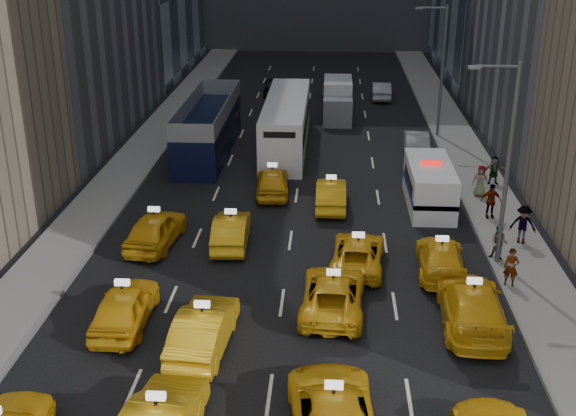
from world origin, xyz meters
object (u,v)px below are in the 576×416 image
Objects in this scene: box_truck at (338,100)px; pedestrian_0 at (511,267)px; city_bus at (286,124)px; double_decker at (208,127)px; nypd_van at (429,186)px.

box_truck reaches higher than pedestrian_0.
city_bus is at bearing 134.48° from pedestrian_0.
city_bus is 2.05× the size of box_truck.
double_decker is 12.50m from box_truck.
nypd_van is 0.45× the size of city_bus.
box_truck is (3.44, 7.87, -0.25)m from city_bus.
double_decker reaches higher than box_truck.
city_bus is (-8.22, 10.07, 0.50)m from nypd_van.
pedestrian_0 is (10.47, -19.17, -0.66)m from city_bus.
box_truck reaches higher than nypd_van.
double_decker is 23.61m from pedestrian_0.
city_bus is at bearing -118.03° from box_truck.
nypd_van is 3.57× the size of pedestrian_0.
city_bus reaches higher than box_truck.
double_decker is 0.93× the size of city_bus.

